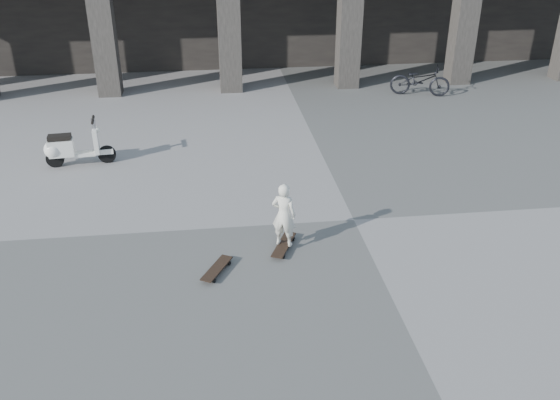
{
  "coord_description": "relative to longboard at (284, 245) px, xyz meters",
  "views": [
    {
      "loc": [
        -2.48,
        -9.15,
        5.15
      ],
      "look_at": [
        -1.39,
        -0.32,
        0.65
      ],
      "focal_mm": 38.0,
      "sensor_mm": 36.0,
      "label": 1
    }
  ],
  "objects": [
    {
      "name": "scooter",
      "position": [
        -4.18,
        3.99,
        0.34
      ],
      "size": [
        1.47,
        0.53,
        1.03
      ],
      "rotation": [
        0.0,
        0.0,
        0.11
      ],
      "color": "black",
      "rests_on": "ground"
    },
    {
      "name": "child",
      "position": [
        0.0,
        0.0,
        0.57
      ],
      "size": [
        0.47,
        0.41,
        1.1
      ],
      "primitive_type": "imported",
      "rotation": [
        0.0,
        0.0,
        2.71
      ],
      "color": "silver",
      "rests_on": "longboard"
    },
    {
      "name": "longboard",
      "position": [
        0.0,
        0.0,
        0.0
      ],
      "size": [
        0.52,
        0.85,
        0.08
      ],
      "rotation": [
        0.0,
        0.0,
        1.16
      ],
      "color": "black",
      "rests_on": "ground"
    },
    {
      "name": "bicycle",
      "position": [
        5.09,
        8.12,
        0.38
      ],
      "size": [
        1.82,
        1.1,
        0.9
      ],
      "primitive_type": "imported",
      "rotation": [
        0.0,
        0.0,
        1.26
      ],
      "color": "black",
      "rests_on": "ground"
    },
    {
      "name": "ground",
      "position": [
        1.39,
        0.82,
        -0.07
      ],
      "size": [
        90.0,
        90.0,
        0.0
      ],
      "primitive_type": "plane",
      "color": "#525350",
      "rests_on": "ground"
    },
    {
      "name": "skateboard_spare",
      "position": [
        -1.12,
        -0.58,
        0.0
      ],
      "size": [
        0.53,
        0.76,
        0.09
      ],
      "rotation": [
        0.0,
        0.0,
        1.08
      ],
      "color": "black",
      "rests_on": "ground"
    }
  ]
}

